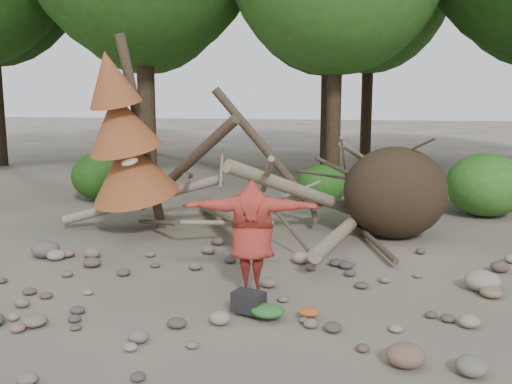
# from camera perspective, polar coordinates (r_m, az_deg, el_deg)

# --- Properties ---
(ground) EXTENTS (120.00, 120.00, 0.00)m
(ground) POSITION_cam_1_polar(r_m,az_deg,el_deg) (8.85, -2.42, -10.61)
(ground) COLOR #514C44
(ground) RESTS_ON ground
(deadfall_pile) EXTENTS (8.55, 5.24, 3.30)m
(deadfall_pile) POSITION_cam_1_polar(r_m,az_deg,el_deg) (12.49, 11.08, -0.19)
(deadfall_pile) COLOR #332619
(deadfall_pile) RESTS_ON ground
(dead_conifer) EXTENTS (2.06, 2.16, 4.35)m
(dead_conifer) POSITION_cam_1_polar(r_m,az_deg,el_deg) (12.53, -12.99, 5.12)
(dead_conifer) COLOR #4C3F30
(dead_conifer) RESTS_ON ground
(bush_left) EXTENTS (1.80, 1.80, 1.44)m
(bush_left) POSITION_cam_1_polar(r_m,az_deg,el_deg) (17.13, -15.03, 1.56)
(bush_left) COLOR #1F4E14
(bush_left) RESTS_ON ground
(bush_mid) EXTENTS (1.40, 1.40, 1.12)m
(bush_mid) POSITION_cam_1_polar(r_m,az_deg,el_deg) (16.11, 6.64, 0.75)
(bush_mid) COLOR #2A631C
(bush_mid) RESTS_ON ground
(bush_right) EXTENTS (2.00, 2.00, 1.60)m
(bush_right) POSITION_cam_1_polar(r_m,az_deg,el_deg) (15.56, 22.05, 0.66)
(bush_right) COLOR #357524
(bush_right) RESTS_ON ground
(frisbee_thrower) EXTENTS (3.09, 0.78, 2.04)m
(frisbee_thrower) POSITION_cam_1_polar(r_m,az_deg,el_deg) (8.77, -0.42, -4.35)
(frisbee_thrower) COLOR maroon
(frisbee_thrower) RESTS_ON ground
(backpack) EXTENTS (0.50, 0.41, 0.29)m
(backpack) POSITION_cam_1_polar(r_m,az_deg,el_deg) (8.18, -0.74, -11.29)
(backpack) COLOR black
(backpack) RESTS_ON ground
(cloth_green) EXTENTS (0.48, 0.40, 0.18)m
(cloth_green) POSITION_cam_1_polar(r_m,az_deg,el_deg) (8.02, 1.18, -12.13)
(cloth_green) COLOR #286126
(cloth_green) RESTS_ON ground
(cloth_orange) EXTENTS (0.30, 0.24, 0.11)m
(cloth_orange) POSITION_cam_1_polar(r_m,az_deg,el_deg) (8.10, 5.31, -12.21)
(cloth_orange) COLOR #A6481C
(cloth_orange) RESTS_ON ground
(boulder_front_right) EXTENTS (0.46, 0.41, 0.27)m
(boulder_front_right) POSITION_cam_1_polar(r_m,az_deg,el_deg) (6.99, 14.76, -15.51)
(boulder_front_right) COLOR brown
(boulder_front_right) RESTS_ON ground
(boulder_mid_right) EXTENTS (0.55, 0.49, 0.33)m
(boulder_mid_right) POSITION_cam_1_polar(r_m,az_deg,el_deg) (9.80, 21.71, -8.25)
(boulder_mid_right) COLOR gray
(boulder_mid_right) RESTS_ON ground
(boulder_mid_left) EXTENTS (0.55, 0.49, 0.33)m
(boulder_mid_left) POSITION_cam_1_polar(r_m,az_deg,el_deg) (11.61, -20.31, -5.38)
(boulder_mid_left) COLOR #5B534D
(boulder_mid_left) RESTS_ON ground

